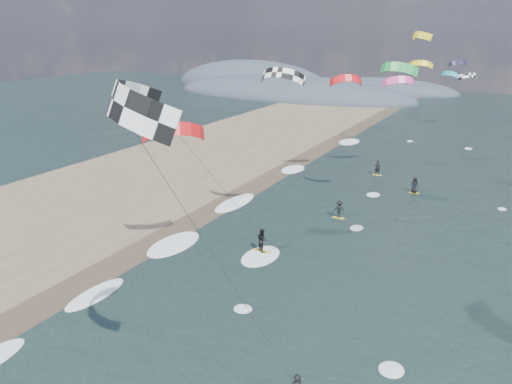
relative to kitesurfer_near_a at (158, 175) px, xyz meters
The scene contains 8 objects.
sand_strip 31.97m from the kitesurfer_near_a, 155.93° to the left, with size 26.00×240.00×0.00m, color brown.
wet_sand_strip 22.81m from the kitesurfer_near_a, 141.11° to the left, with size 3.00×240.00×0.00m, color #382D23.
coastal_hills 120.45m from the kitesurfer_near_a, 113.48° to the left, with size 80.00×41.00×15.00m.
kitesurfer_near_a is the anchor object (origin of this frame).
kitesurfer_near_b 17.94m from the kitesurfer_near_a, 120.15° to the left, with size 7.28×9.33×11.90m.
far_kitesurfers 37.81m from the kitesurfer_near_a, 93.13° to the left, with size 6.50×16.33×1.80m.
bg_kite_field 57.11m from the kitesurfer_near_a, 93.23° to the left, with size 11.57×72.10×8.37m.
shoreline_surf 24.96m from the kitesurfer_near_a, 129.25° to the left, with size 2.40×79.40×0.11m.
Camera 1 is at (13.72, -14.68, 17.35)m, focal length 35.00 mm.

